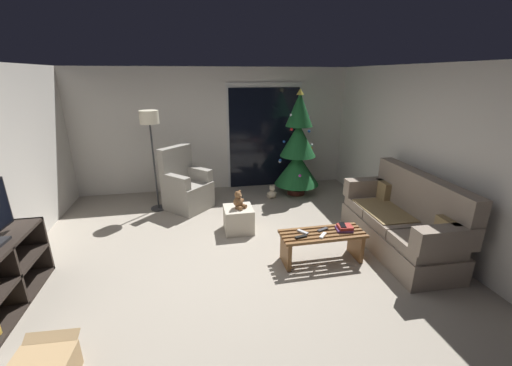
% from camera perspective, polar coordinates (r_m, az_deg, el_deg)
% --- Properties ---
extents(ground_plane, '(7.00, 7.00, 0.00)m').
position_cam_1_polar(ground_plane, '(4.31, -3.47, -14.14)').
color(ground_plane, '#9E9384').
extents(wall_back, '(5.72, 0.12, 2.50)m').
position_cam_1_polar(wall_back, '(6.75, -7.43, 9.42)').
color(wall_back, silver).
rests_on(wall_back, ground).
extents(wall_right, '(0.12, 6.00, 2.50)m').
position_cam_1_polar(wall_right, '(5.01, 30.67, 3.59)').
color(wall_right, silver).
rests_on(wall_right, ground).
extents(patio_door_frame, '(1.60, 0.02, 2.20)m').
position_cam_1_polar(patio_door_frame, '(6.85, 1.47, 8.44)').
color(patio_door_frame, silver).
rests_on(patio_door_frame, ground).
extents(patio_door_glass, '(1.50, 0.02, 2.10)m').
position_cam_1_polar(patio_door_glass, '(6.85, 1.50, 8.01)').
color(patio_door_glass, black).
rests_on(patio_door_glass, ground).
extents(couch, '(0.84, 1.96, 1.08)m').
position_cam_1_polar(couch, '(4.88, 24.76, -6.44)').
color(couch, gray).
rests_on(couch, ground).
extents(coffee_table, '(1.10, 0.40, 0.41)m').
position_cam_1_polar(coffee_table, '(4.30, 11.80, -10.38)').
color(coffee_table, brown).
rests_on(coffee_table, ground).
extents(remote_silver, '(0.12, 0.15, 0.02)m').
position_cam_1_polar(remote_silver, '(4.18, 8.42, -8.72)').
color(remote_silver, '#ADADB2').
rests_on(remote_silver, coffee_table).
extents(remote_black, '(0.16, 0.07, 0.02)m').
position_cam_1_polar(remote_black, '(4.06, 8.11, -9.57)').
color(remote_black, black).
rests_on(remote_black, coffee_table).
extents(remote_graphite, '(0.16, 0.10, 0.02)m').
position_cam_1_polar(remote_graphite, '(4.28, 11.93, -8.23)').
color(remote_graphite, '#333338').
rests_on(remote_graphite, coffee_table).
extents(remote_white, '(0.14, 0.14, 0.02)m').
position_cam_1_polar(remote_white, '(4.14, 11.96, -9.23)').
color(remote_white, silver).
rests_on(remote_white, coffee_table).
extents(book_stack, '(0.23, 0.21, 0.07)m').
position_cam_1_polar(book_stack, '(4.35, 15.67, -7.80)').
color(book_stack, '#6B3D7A').
rests_on(book_stack, coffee_table).
extents(cell_phone, '(0.10, 0.16, 0.01)m').
position_cam_1_polar(cell_phone, '(4.33, 15.34, -7.32)').
color(cell_phone, black).
rests_on(cell_phone, book_stack).
extents(christmas_tree, '(0.90, 0.90, 2.11)m').
position_cam_1_polar(christmas_tree, '(6.38, 7.54, 5.93)').
color(christmas_tree, '#4C1E19').
rests_on(christmas_tree, ground).
extents(armchair, '(0.97, 0.97, 1.13)m').
position_cam_1_polar(armchair, '(5.92, -12.56, -0.73)').
color(armchair, gray).
rests_on(armchair, ground).
extents(floor_lamp, '(0.32, 0.32, 1.78)m').
position_cam_1_polar(floor_lamp, '(5.73, -18.53, 9.53)').
color(floor_lamp, '#2D2D30').
rests_on(floor_lamp, ground).
extents(ottoman, '(0.44, 0.44, 0.39)m').
position_cam_1_polar(ottoman, '(5.01, -3.17, -6.55)').
color(ottoman, beige).
rests_on(ottoman, ground).
extents(teddy_bear_chestnut, '(0.21, 0.22, 0.29)m').
position_cam_1_polar(teddy_bear_chestnut, '(4.87, -3.14, -3.22)').
color(teddy_bear_chestnut, brown).
rests_on(teddy_bear_chestnut, ottoman).
extents(teddy_bear_cream_by_tree, '(0.20, 0.20, 0.29)m').
position_cam_1_polar(teddy_bear_cream_by_tree, '(6.30, 2.89, -1.80)').
color(teddy_bear_cream_by_tree, beige).
rests_on(teddy_bear_cream_by_tree, ground).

